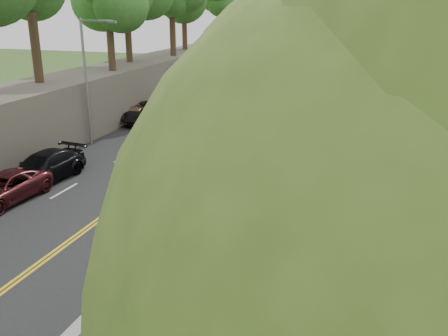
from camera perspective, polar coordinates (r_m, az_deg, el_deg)
ground at (r=17.84m, az=-9.75°, el=-11.94°), size 140.00×140.00×0.00m
road at (r=32.52m, az=-6.07°, el=2.44°), size 11.20×66.00×0.04m
sidewalk at (r=30.26m, az=7.83°, el=1.15°), size 4.20×66.00×0.05m
jersey_barrier at (r=30.64m, az=3.62°, el=2.04°), size 0.42×66.00×0.60m
rock_embankment at (r=36.07m, az=-18.10°, el=6.46°), size 5.00×66.00×4.00m
chainlink_fence at (r=29.71m, az=11.89°, el=2.55°), size 0.04×66.00×2.00m
trees_fenceside at (r=28.55m, az=17.52°, el=13.74°), size 7.00×66.00×14.00m
streetlight at (r=33.12m, az=-15.23°, el=10.37°), size 2.52×0.22×8.00m
signpost at (r=14.15m, az=-12.05°, el=-11.59°), size 0.62×0.09×3.10m
construction_barrel at (r=35.63m, az=12.42°, el=4.35°), size 0.57×0.57×0.94m
concrete_block at (r=18.84m, az=6.35°, el=-8.59°), size 1.26×1.05×0.74m
car_2 at (r=25.40m, az=-23.90°, el=-2.12°), size 2.49×4.92×1.33m
car_3 at (r=27.49m, az=-19.91°, el=0.06°), size 2.52×5.29×1.49m
car_4 at (r=39.21m, az=-9.94°, el=6.09°), size 1.88×4.08×1.35m
car_5 at (r=43.25m, az=-7.10°, el=7.42°), size 1.85×4.44×1.43m
car_6 at (r=39.32m, az=-8.81°, el=6.30°), size 2.90×5.64×1.52m
car_7 at (r=49.72m, az=-2.18°, el=9.13°), size 2.76×5.94×1.68m
car_8 at (r=48.10m, az=-2.30°, el=8.68°), size 1.82×4.31×1.45m
painter_0 at (r=24.41m, az=2.69°, el=-0.56°), size 0.83×1.06×1.90m
painter_1 at (r=18.40m, az=-3.11°, el=-7.60°), size 0.47×0.64×1.64m
painter_2 at (r=24.53m, az=2.78°, el=-0.43°), size 0.89×1.05×1.92m
painter_3 at (r=22.06m, az=0.84°, el=-2.97°), size 0.96×1.23×1.67m
person_far at (r=42.10m, az=11.39°, el=7.00°), size 0.99×0.70×1.56m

